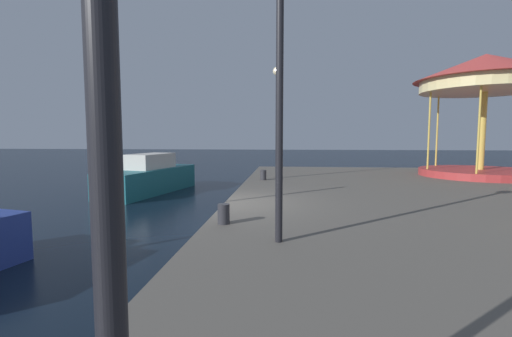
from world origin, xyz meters
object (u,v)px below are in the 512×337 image
Objects in this scene: motorboat_teal at (149,177)px; bollard_center at (263,175)px; lamp_post_mid_promenade at (280,63)px; bollard_south at (224,214)px; carousel at (485,86)px; lamp_post_far_end at (277,103)px.

motorboat_teal is 5.45m from bollard_center.
bollard_center is at bearing 95.68° from lamp_post_mid_promenade.
bollard_south is (4.98, -8.64, 0.31)m from motorboat_teal.
carousel is 1.35× the size of lamp_post_mid_promenade.
motorboat_teal reaches higher than bollard_south.
carousel is 1.25× the size of lamp_post_far_end.
bollard_center is at bearing -166.84° from carousel.
motorboat_teal is 9.98m from bollard_south.
carousel is at bearing 9.46° from lamp_post_far_end.
lamp_post_far_end is at bearing -6.22° from motorboat_teal.
bollard_south is at bearing -95.76° from lamp_post_far_end.
lamp_post_mid_promenade is 8.89m from bollard_center.
lamp_post_mid_promenade is 10.63× the size of bollard_south.
carousel reaches higher than lamp_post_far_end.
lamp_post_mid_promenade is 9.14m from lamp_post_far_end.
carousel reaches higher than lamp_post_mid_promenade.
bollard_center is at bearing 87.70° from bollard_south.
motorboat_teal is 1.35× the size of lamp_post_mid_promenade.
carousel is 14.39× the size of bollard_center.
lamp_post_mid_promenade is at bearing -87.98° from lamp_post_far_end.
bollard_center is (5.27, -1.35, 0.31)m from motorboat_teal.
bollard_south is 7.30m from bollard_center.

